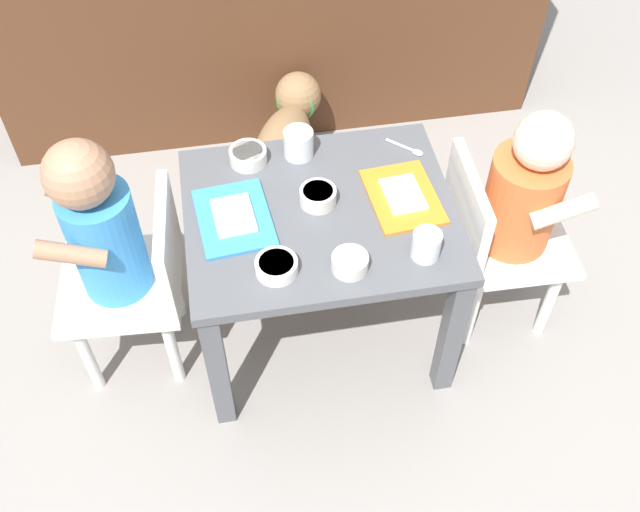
{
  "coord_description": "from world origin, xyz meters",
  "views": [
    {
      "loc": [
        -0.19,
        -1.1,
        1.63
      ],
      "look_at": [
        0.0,
        0.0,
        0.29
      ],
      "focal_mm": 41.41,
      "sensor_mm": 36.0,
      "label": 1
    }
  ],
  "objects": [
    {
      "name": "seated_child_right",
      "position": [
        0.46,
        -0.01,
        0.4
      ],
      "size": [
        0.29,
        0.29,
        0.65
      ],
      "color": "white",
      "rests_on": "ground"
    },
    {
      "name": "ground_plane",
      "position": [
        0.0,
        0.0,
        0.0
      ],
      "size": [
        7.0,
        7.0,
        0.0
      ],
      "primitive_type": "plane",
      "color": "gray"
    },
    {
      "name": "veggie_bowl_near",
      "position": [
        -0.0,
        0.03,
        0.47
      ],
      "size": [
        0.08,
        0.08,
        0.04
      ],
      "color": "silver",
      "rests_on": "dining_table"
    },
    {
      "name": "food_tray_right",
      "position": [
        0.19,
        0.01,
        0.45
      ],
      "size": [
        0.16,
        0.21,
        0.02
      ],
      "color": "orange",
      "rests_on": "dining_table"
    },
    {
      "name": "veggie_bowl_far",
      "position": [
        -0.12,
        -0.15,
        0.46
      ],
      "size": [
        0.09,
        0.09,
        0.03
      ],
      "color": "white",
      "rests_on": "dining_table"
    },
    {
      "name": "food_tray_left",
      "position": [
        -0.19,
        0.01,
        0.45
      ],
      "size": [
        0.17,
        0.22,
        0.02
      ],
      "color": "#388CD8",
      "rests_on": "dining_table"
    },
    {
      "name": "dog",
      "position": [
        -0.01,
        0.55,
        0.19
      ],
      "size": [
        0.29,
        0.46,
        0.3
      ],
      "color": "olive",
      "rests_on": "ground"
    },
    {
      "name": "cereal_bowl_left_side",
      "position": [
        0.03,
        -0.17,
        0.47
      ],
      "size": [
        0.08,
        0.08,
        0.04
      ],
      "color": "silver",
      "rests_on": "dining_table"
    },
    {
      "name": "water_cup_right",
      "position": [
        0.19,
        -0.16,
        0.47
      ],
      "size": [
        0.06,
        0.06,
        0.06
      ],
      "color": "white",
      "rests_on": "dining_table"
    },
    {
      "name": "dining_table",
      "position": [
        0.0,
        0.0,
        0.37
      ],
      "size": [
        0.6,
        0.5,
        0.45
      ],
      "color": "#515459",
      "rests_on": "ground"
    },
    {
      "name": "water_cup_left",
      "position": [
        -0.02,
        0.19,
        0.48
      ],
      "size": [
        0.07,
        0.07,
        0.07
      ],
      "color": "white",
      "rests_on": "dining_table"
    },
    {
      "name": "spoon_by_left_tray",
      "position": [
        0.24,
        0.16,
        0.45
      ],
      "size": [
        0.08,
        0.08,
        0.01
      ],
      "color": "silver",
      "rests_on": "dining_table"
    },
    {
      "name": "cereal_bowl_right_side",
      "position": [
        -0.14,
        0.18,
        0.47
      ],
      "size": [
        0.09,
        0.09,
        0.03
      ],
      "color": "silver",
      "rests_on": "dining_table"
    },
    {
      "name": "seated_child_left",
      "position": [
        -0.46,
        0.01,
        0.43
      ],
      "size": [
        0.3,
        0.3,
        0.69
      ],
      "color": "white",
      "rests_on": "ground"
    }
  ]
}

